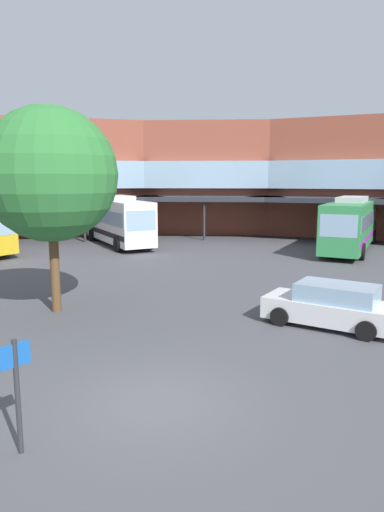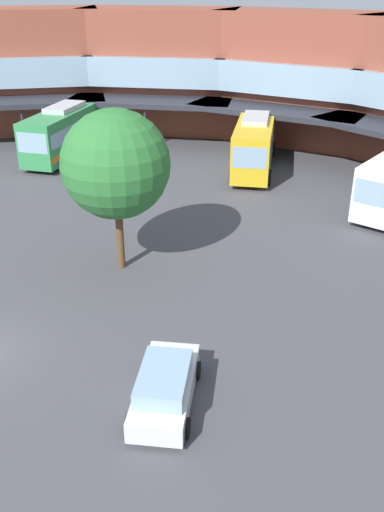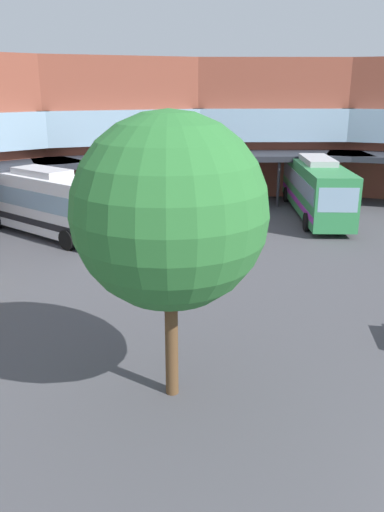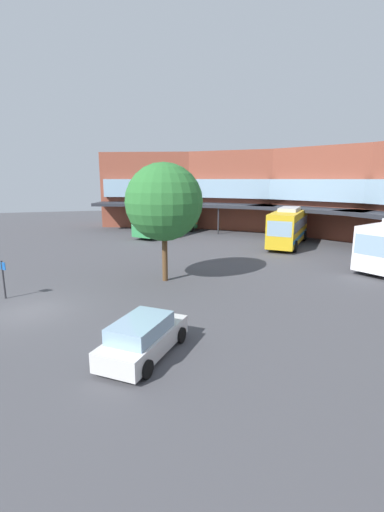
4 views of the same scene
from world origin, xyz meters
The scene contains 6 objects.
ground_plane centered at (0.00, 0.00, 0.00)m, with size 120.39×120.39×0.00m, color #47474C.
bus_1 centered at (-23.10, 12.32, 2.00)m, with size 8.99×9.35×3.96m.
bus_4 centered at (-12.85, 22.81, 1.97)m, with size 9.27×8.47×3.90m.
parked_car centered at (6.23, 4.93, 0.74)m, with size 4.57×4.14×1.53m.
plaza_tree centered at (-3.65, 7.89, 5.25)m, with size 5.04×5.04×7.79m.
stop_sign_post centered at (-2.62, -1.70, 1.38)m, with size 0.46×0.45×2.23m.
Camera 4 is at (18.84, 3.20, 6.72)m, focal length 24.67 mm.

